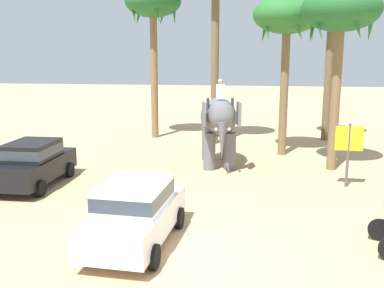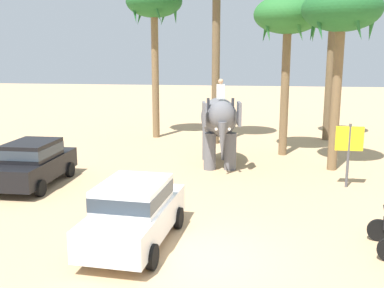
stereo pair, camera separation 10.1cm
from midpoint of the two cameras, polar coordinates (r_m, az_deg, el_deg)
ground_plane at (r=11.21m, az=0.69°, el=-14.45°), size 120.00×120.00×0.00m
car_sedan_foreground at (r=11.72m, az=-7.15°, el=-8.42°), size 2.08×4.20×1.70m
car_parked_far_side at (r=17.74m, az=-19.50°, el=-2.12°), size 1.90×4.11×1.70m
elephant_with_mahout at (r=19.55m, az=3.66°, el=2.90°), size 2.10×3.99×3.88m
palm_tree_behind_elephant at (r=26.42m, az=-4.76°, el=17.18°), size 3.20×3.20×8.72m
palm_tree_near_hut at (r=19.62m, az=18.75°, el=15.49°), size 3.20×3.20×7.57m
palm_tree_far_back at (r=22.02m, az=12.32°, el=15.41°), size 3.20×3.20×7.60m
palm_tree_leaning_seaward at (r=26.64m, az=17.82°, el=16.48°), size 3.20×3.20×8.63m
signboard_yellow at (r=17.34m, az=19.66°, el=0.13°), size 1.00×0.10×2.40m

